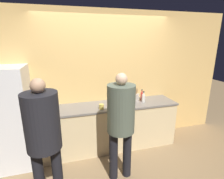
# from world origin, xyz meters

# --- Properties ---
(ground_plane) EXTENTS (14.00, 14.00, 0.00)m
(ground_plane) POSITION_xyz_m (0.00, 0.00, 0.00)
(ground_plane) COLOR #8C704C
(wall_back) EXTENTS (5.20, 0.06, 2.60)m
(wall_back) POSITION_xyz_m (0.00, 0.64, 1.30)
(wall_back) COLOR #E0B266
(wall_back) RESTS_ON ground_plane
(counter) EXTENTS (2.60, 0.62, 0.89)m
(counter) POSITION_xyz_m (0.00, 0.35, 0.44)
(counter) COLOR beige
(counter) RESTS_ON ground_plane
(refrigerator) EXTENTS (0.60, 0.67, 1.67)m
(refrigerator) POSITION_xyz_m (-1.65, 0.30, 0.84)
(refrigerator) COLOR white
(refrigerator) RESTS_ON ground_plane
(person_left) EXTENTS (0.41, 0.41, 1.66)m
(person_left) POSITION_xyz_m (-1.06, -0.64, 1.02)
(person_left) COLOR black
(person_left) RESTS_ON ground_plane
(person_center) EXTENTS (0.39, 0.39, 1.64)m
(person_center) POSITION_xyz_m (-0.04, -0.49, 1.00)
(person_center) COLOR black
(person_center) RESTS_ON ground_plane
(fruit_bowl) EXTENTS (0.30, 0.30, 0.14)m
(fruit_bowl) POSITION_xyz_m (0.17, 0.23, 0.94)
(fruit_bowl) COLOR #4C3323
(fruit_bowl) RESTS_ON counter
(utensil_crock) EXTENTS (0.11, 0.11, 0.25)m
(utensil_crock) POSITION_xyz_m (0.59, 0.43, 0.96)
(utensil_crock) COLOR #ADA393
(utensil_crock) RESTS_ON counter
(bottle_red) EXTENTS (0.05, 0.05, 0.22)m
(bottle_red) POSITION_xyz_m (0.70, 0.43, 0.97)
(bottle_red) COLOR red
(bottle_red) RESTS_ON counter
(bottle_clear) EXTENTS (0.07, 0.07, 0.21)m
(bottle_clear) POSITION_xyz_m (0.68, 0.30, 0.97)
(bottle_clear) COLOR silver
(bottle_clear) RESTS_ON counter
(cup_yellow) EXTENTS (0.08, 0.08, 0.09)m
(cup_yellow) POSITION_xyz_m (-0.19, 0.16, 0.93)
(cup_yellow) COLOR gold
(cup_yellow) RESTS_ON counter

